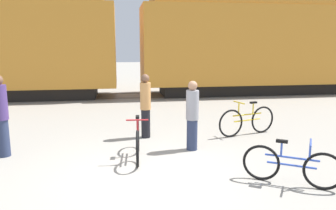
# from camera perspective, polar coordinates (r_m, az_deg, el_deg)

# --- Properties ---
(ground_plane) EXTENTS (80.00, 80.00, 0.00)m
(ground_plane) POSITION_cam_1_polar(r_m,az_deg,el_deg) (6.53, -3.64, -11.65)
(ground_plane) COLOR gray
(freight_train) EXTENTS (52.03, 2.82, 5.61)m
(freight_train) POSITION_cam_1_polar(r_m,az_deg,el_deg) (15.81, -6.91, 12.31)
(freight_train) COLOR black
(freight_train) RESTS_ON ground_plane
(rail_near) EXTENTS (64.03, 0.07, 0.01)m
(rail_near) POSITION_cam_1_polar(r_m,az_deg,el_deg) (15.28, -6.58, 1.22)
(rail_near) COLOR #4C4238
(rail_near) RESTS_ON ground_plane
(rail_far) EXTENTS (64.03, 0.07, 0.01)m
(rail_far) POSITION_cam_1_polar(r_m,az_deg,el_deg) (16.70, -6.76, 2.01)
(rail_far) COLOR #4C4238
(rail_far) RESTS_ON ground_plane
(bicycle_yellow) EXTENTS (1.77, 0.59, 0.95)m
(bicycle_yellow) POSITION_cam_1_polar(r_m,az_deg,el_deg) (9.23, 13.60, -2.68)
(bicycle_yellow) COLOR black
(bicycle_yellow) RESTS_ON ground_plane
(bicycle_maroon) EXTENTS (0.46, 1.73, 0.94)m
(bicycle_maroon) POSITION_cam_1_polar(r_m,az_deg,el_deg) (7.19, -5.28, -6.21)
(bicycle_maroon) COLOR black
(bicycle_maroon) RESTS_ON ground_plane
(bicycle_blue) EXTENTS (1.46, 0.95, 0.83)m
(bicycle_blue) POSITION_cam_1_polar(r_m,az_deg,el_deg) (6.26, 20.67, -9.86)
(bicycle_blue) COLOR black
(bicycle_blue) RESTS_ON ground_plane
(person_in_tan) EXTENTS (0.28, 0.28, 1.70)m
(person_in_tan) POSITION_cam_1_polar(r_m,az_deg,el_deg) (8.66, -3.94, -0.05)
(person_in_tan) COLOR black
(person_in_tan) RESTS_ON ground_plane
(person_in_grey) EXTENTS (0.30, 0.30, 1.64)m
(person_in_grey) POSITION_cam_1_polar(r_m,az_deg,el_deg) (7.65, 4.25, -1.78)
(person_in_grey) COLOR #283351
(person_in_grey) RESTS_ON ground_plane
(person_in_purple) EXTENTS (0.31, 0.31, 1.82)m
(person_in_purple) POSITION_cam_1_polar(r_m,az_deg,el_deg) (8.04, -27.08, -1.66)
(person_in_purple) COLOR #283351
(person_in_purple) RESTS_ON ground_plane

